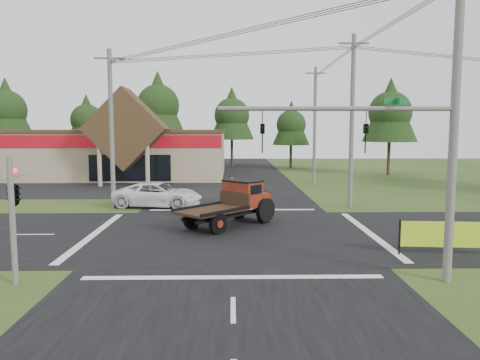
{
  "coord_description": "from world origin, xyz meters",
  "views": [
    {
      "loc": [
        -0.04,
        -23.28,
        5.34
      ],
      "look_at": [
        0.47,
        5.16,
        2.2
      ],
      "focal_mm": 35.0,
      "sensor_mm": 36.0,
      "label": 1
    }
  ],
  "objects": [
    {
      "name": "utility_pole_n",
      "position": [
        8.0,
        22.0,
        5.74
      ],
      "size": [
        2.0,
        0.3,
        11.2
      ],
      "color": "#595651",
      "rests_on": "ground"
    },
    {
      "name": "parking_apron",
      "position": [
        -14.0,
        19.0,
        0.01
      ],
      "size": [
        28.0,
        14.0,
        0.02
      ],
      "primitive_type": "cube",
      "color": "black",
      "rests_on": "ground"
    },
    {
      "name": "road_ew",
      "position": [
        0.0,
        0.0,
        0.01
      ],
      "size": [
        120.0,
        12.0,
        0.02
      ],
      "primitive_type": "cube",
      "color": "black",
      "rests_on": "ground"
    },
    {
      "name": "tree_side_ne",
      "position": [
        18.0,
        30.0,
        7.38
      ],
      "size": [
        6.16,
        6.16,
        11.11
      ],
      "color": "#332316",
      "rests_on": "ground"
    },
    {
      "name": "utility_pole_ne",
      "position": [
        8.0,
        8.0,
        5.89
      ],
      "size": [
        2.0,
        0.3,
        11.5
      ],
      "color": "#595651",
      "rests_on": "ground"
    },
    {
      "name": "antique_flatbed_truck",
      "position": [
        -0.24,
        1.91,
        1.25
      ],
      "size": [
        5.78,
        5.92,
        2.5
      ],
      "primitive_type": null,
      "rotation": [
        0.0,
        0.0,
        -0.76
      ],
      "color": "#5A120C",
      "rests_on": "ground"
    },
    {
      "name": "roadside_banner",
      "position": [
        9.22,
        -4.27,
        0.76
      ],
      "size": [
        4.45,
        0.56,
        1.52
      ],
      "primitive_type": null,
      "rotation": [
        0.0,
        0.0,
        -0.1
      ],
      "color": "#A6CF1B",
      "rests_on": "ground"
    },
    {
      "name": "white_pickup",
      "position": [
        -5.08,
        8.48,
        0.83
      ],
      "size": [
        6.33,
        3.59,
        1.67
      ],
      "primitive_type": "imported",
      "rotation": [
        0.0,
        0.0,
        1.43
      ],
      "color": "white",
      "rests_on": "ground"
    },
    {
      "name": "traffic_signal_corner",
      "position": [
        -7.5,
        -7.32,
        3.52
      ],
      "size": [
        0.53,
        2.48,
        4.4
      ],
      "color": "#595651",
      "rests_on": "ground"
    },
    {
      "name": "tree_row_b",
      "position": [
        -20.0,
        42.0,
        6.7
      ],
      "size": [
        5.6,
        5.6,
        10.1
      ],
      "color": "#332316",
      "rests_on": "ground"
    },
    {
      "name": "utility_pole_nw",
      "position": [
        -8.0,
        8.0,
        5.39
      ],
      "size": [
        2.0,
        0.3,
        10.5
      ],
      "color": "#595651",
      "rests_on": "ground"
    },
    {
      "name": "cvs_building",
      "position": [
        -15.7,
        29.57,
        2.78
      ],
      "size": [
        30.4,
        18.2,
        9.19
      ],
      "color": "tan",
      "rests_on": "ground"
    },
    {
      "name": "ground",
      "position": [
        0.0,
        0.0,
        0.0
      ],
      "size": [
        120.0,
        120.0,
        0.0
      ],
      "primitive_type": "plane",
      "color": "#2C4518",
      "rests_on": "ground"
    },
    {
      "name": "utility_pole_nr",
      "position": [
        7.5,
        -7.5,
        5.64
      ],
      "size": [
        2.0,
        0.3,
        11.0
      ],
      "color": "#595651",
      "rests_on": "ground"
    },
    {
      "name": "tree_row_a",
      "position": [
        -30.0,
        40.0,
        8.05
      ],
      "size": [
        6.72,
        6.72,
        12.12
      ],
      "color": "#332316",
      "rests_on": "ground"
    },
    {
      "name": "tree_row_d",
      "position": [
        0.0,
        42.0,
        7.38
      ],
      "size": [
        6.16,
        6.16,
        11.11
      ],
      "color": "#332316",
      "rests_on": "ground"
    },
    {
      "name": "tree_row_e",
      "position": [
        8.0,
        40.0,
        6.03
      ],
      "size": [
        5.04,
        5.04,
        9.09
      ],
      "color": "#332316",
      "rests_on": "ground"
    },
    {
      "name": "tree_row_c",
      "position": [
        -10.0,
        41.0,
        8.72
      ],
      "size": [
        7.28,
        7.28,
        13.13
      ],
      "color": "#332316",
      "rests_on": "ground"
    },
    {
      "name": "traffic_signal_mast",
      "position": [
        5.82,
        -7.5,
        4.43
      ],
      "size": [
        8.12,
        0.24,
        7.0
      ],
      "color": "#595651",
      "rests_on": "ground"
    },
    {
      "name": "road_ns",
      "position": [
        0.0,
        0.0,
        0.01
      ],
      "size": [
        12.0,
        120.0,
        0.02
      ],
      "primitive_type": "cube",
      "color": "black",
      "rests_on": "ground"
    }
  ]
}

